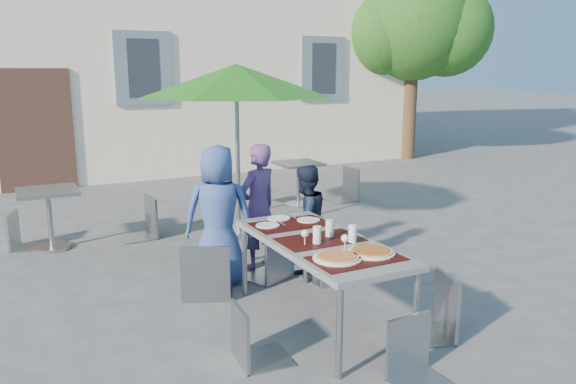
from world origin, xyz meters
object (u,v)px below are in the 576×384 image
chair_1 (272,227)px  cafe_table_0 (49,209)px  child_0 (218,215)px  chair_2 (332,230)px  chair_3 (252,300)px  patio_umbrella (236,82)px  bg_chair_l_0 (19,209)px  bg_chair_r_1 (346,164)px  child_2 (305,219)px  child_1 (258,207)px  chair_0 (205,236)px  chair_5 (419,314)px  pizza_near_right (371,251)px  dining_table (320,246)px  bg_chair_l_1 (264,173)px  pizza_near_left (337,257)px  cafe_table_1 (298,177)px  chair_4 (437,269)px  bg_chair_r_0 (142,193)px

chair_1 → cafe_table_0: (-1.98, 2.18, -0.07)m
child_0 → chair_2: child_0 is taller
chair_1 → chair_2: bearing=-32.1°
chair_3 → patio_umbrella: bearing=69.6°
bg_chair_l_0 → bg_chair_r_1: bearing=5.1°
bg_chair_r_1 → child_2: bearing=-129.8°
child_2 → chair_2: (0.10, -0.40, -0.03)m
child_1 → chair_0: size_ratio=1.32×
child_0 → cafe_table_0: (-1.46, 1.99, -0.21)m
child_2 → chair_5: 2.34m
chair_2 → patio_umbrella: bearing=96.6°
pizza_near_right → chair_2: size_ratio=0.40×
dining_table → bg_chair_l_1: size_ratio=2.01×
pizza_near_left → child_2: size_ratio=0.32×
pizza_near_right → bg_chair_r_1: (2.61, 4.42, -0.15)m
chair_2 → bg_chair_r_1: 3.83m
chair_1 → cafe_table_1: 3.32m
dining_table → patio_umbrella: size_ratio=0.74×
chair_2 → bg_chair_l_1: bearing=76.9°
chair_1 → child_1: bearing=85.7°
dining_table → chair_1: bearing=86.3°
chair_0 → chair_2: (1.30, -0.18, -0.07)m
chair_0 → bg_chair_r_1: (3.48, 2.96, -0.00)m
child_2 → bg_chair_l_1: size_ratio=1.28×
chair_4 → cafe_table_1: 4.69m
child_0 → chair_4: bearing=143.9°
child_1 → cafe_table_1: bearing=-146.7°
pizza_near_left → cafe_table_0: (-1.76, 3.79, -0.26)m
cafe_table_0 → pizza_near_left: bearing=-65.0°
cafe_table_0 → bg_chair_l_1: 3.40m
dining_table → chair_2: (0.60, 0.78, -0.14)m
child_2 → cafe_table_1: size_ratio=1.64×
child_0 → chair_0: child_0 is taller
child_2 → cafe_table_0: bearing=-59.2°
child_0 → chair_5: (0.58, -2.44, -0.21)m
chair_4 → bg_chair_l_1: size_ratio=1.08×
child_2 → bg_chair_l_1: (0.88, 2.99, -0.05)m
chair_3 → child_0: bearing=78.0°
bg_chair_l_0 → bg_chair_r_1: (5.02, 0.44, 0.11)m
chair_0 → bg_chair_l_1: chair_0 is taller
chair_1 → child_2: bearing=8.8°
chair_1 → patio_umbrella: 2.21m
chair_4 → bg_chair_l_0: chair_4 is taller
pizza_near_left → patio_umbrella: (0.51, 3.26, 1.25)m
pizza_near_left → child_1: bearing=83.1°
pizza_near_right → child_1: 2.03m
chair_5 → bg_chair_l_1: size_ratio=0.95×
bg_chair_r_0 → bg_chair_l_1: size_ratio=1.10×
pizza_near_left → bg_chair_l_1: bearing=71.9°
cafe_table_0 → bg_chair_l_1: bearing=14.9°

